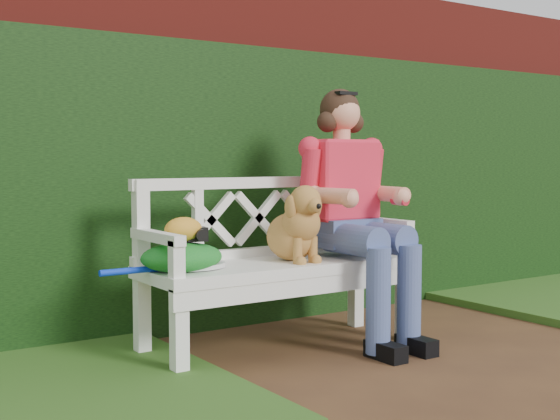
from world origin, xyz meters
TOP-DOWN VIEW (x-y plane):
  - ground at (0.00, 0.00)m, footprint 60.00×60.00m
  - brick_wall at (0.00, 1.90)m, footprint 10.00×0.30m
  - ivy_hedge at (0.00, 1.68)m, footprint 10.00×0.18m
  - garden_bench at (-0.57, 1.00)m, footprint 1.64×0.79m
  - seated_woman at (-0.14, 0.98)m, footprint 0.75×0.90m
  - dog at (-0.52, 0.95)m, footprint 0.31×0.40m
  - tennis_racket at (-1.13, 1.01)m, footprint 0.70×0.34m
  - green_bag at (-1.17, 0.97)m, footprint 0.46×0.38m
  - camera_item at (-1.09, 0.97)m, footprint 0.11×0.09m
  - baseball_glove at (-1.16, 0.98)m, footprint 0.23×0.20m

SIDE VIEW (x-z plane):
  - ground at x=0.00m, z-range 0.00..0.00m
  - garden_bench at x=-0.57m, z-range 0.00..0.48m
  - tennis_racket at x=-1.13m, z-range 0.48..0.51m
  - green_bag at x=-1.17m, z-range 0.48..0.62m
  - camera_item at x=-1.09m, z-range 0.62..0.69m
  - baseball_glove at x=-1.16m, z-range 0.62..0.74m
  - dog at x=-0.52m, z-range 0.48..0.89m
  - seated_woman at x=-0.14m, z-range 0.00..1.39m
  - ivy_hedge at x=0.00m, z-range 0.00..1.70m
  - brick_wall at x=0.00m, z-range 0.00..2.20m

